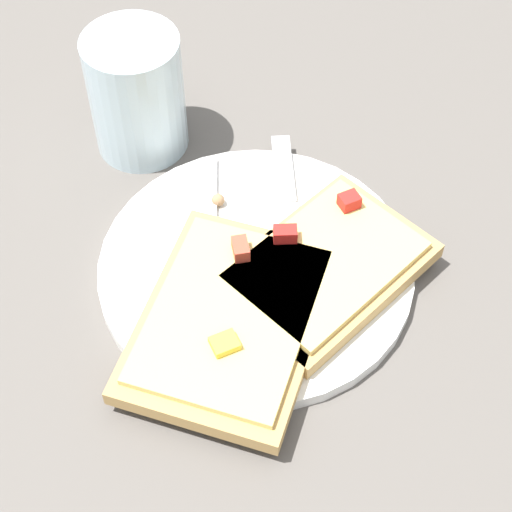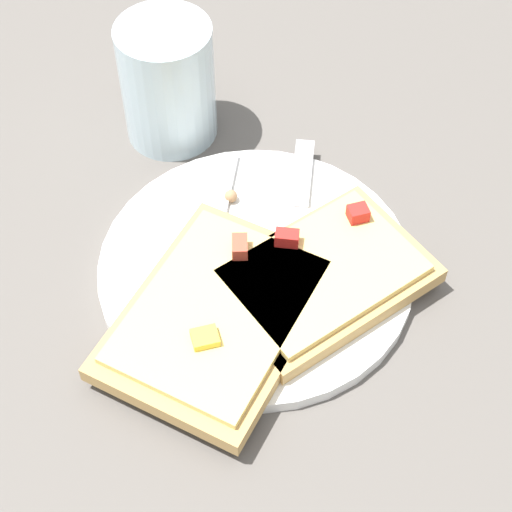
% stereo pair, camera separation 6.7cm
% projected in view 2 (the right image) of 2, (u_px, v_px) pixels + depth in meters
% --- Properties ---
extents(ground_plane, '(4.00, 4.00, 0.00)m').
position_uv_depth(ground_plane, '(256.00, 272.00, 0.69)').
color(ground_plane, '#56514C').
extents(plate, '(0.25, 0.25, 0.01)m').
position_uv_depth(plate, '(256.00, 268.00, 0.69)').
color(plate, white).
rests_on(plate, ground).
extents(fork, '(0.20, 0.09, 0.01)m').
position_uv_depth(fork, '(210.00, 257.00, 0.68)').
color(fork, silver).
rests_on(fork, plate).
extents(knife, '(0.20, 0.09, 0.01)m').
position_uv_depth(knife, '(298.00, 216.00, 0.71)').
color(knife, silver).
rests_on(knife, plate).
extents(pizza_slice_main, '(0.22, 0.21, 0.03)m').
position_uv_depth(pizza_slice_main, '(218.00, 315.00, 0.64)').
color(pizza_slice_main, tan).
rests_on(pizza_slice_main, plate).
extents(pizza_slice_corner, '(0.16, 0.19, 0.03)m').
position_uv_depth(pizza_slice_corner, '(323.00, 275.00, 0.66)').
color(pizza_slice_corner, tan).
rests_on(pizza_slice_corner, plate).
extents(crumb_scatter, '(0.09, 0.02, 0.01)m').
position_uv_depth(crumb_scatter, '(243.00, 222.00, 0.70)').
color(crumb_scatter, '#A48C4B').
rests_on(crumb_scatter, plate).
extents(drinking_glass, '(0.08, 0.08, 0.11)m').
position_uv_depth(drinking_glass, '(168.00, 82.00, 0.75)').
color(drinking_glass, silver).
rests_on(drinking_glass, ground).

